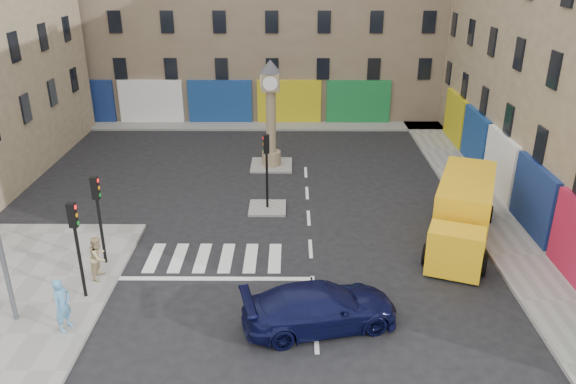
{
  "coord_description": "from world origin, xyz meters",
  "views": [
    {
      "loc": [
        -0.83,
        -17.0,
        11.69
      ],
      "look_at": [
        -0.97,
        5.49,
        2.0
      ],
      "focal_mm": 35.0,
      "sensor_mm": 36.0,
      "label": 1
    }
  ],
  "objects_px": {
    "clock_pillar": "(271,107)",
    "yellow_van": "(463,212)",
    "traffic_light_left_near": "(76,235)",
    "navy_sedan": "(320,307)",
    "traffic_light_left_far": "(98,206)",
    "pedestrian_blue": "(62,305)",
    "traffic_light_island": "(267,160)",
    "pedestrian_tan": "(98,257)"
  },
  "relations": [
    {
      "from": "pedestrian_tan",
      "to": "navy_sedan",
      "type": "bearing_deg",
      "value": -101.46
    },
    {
      "from": "navy_sedan",
      "to": "pedestrian_blue",
      "type": "xyz_separation_m",
      "value": [
        -8.44,
        -0.39,
        0.33
      ]
    },
    {
      "from": "traffic_light_left_far",
      "to": "pedestrian_tan",
      "type": "distance_m",
      "value": 1.96
    },
    {
      "from": "traffic_light_left_near",
      "to": "traffic_light_island",
      "type": "xyz_separation_m",
      "value": [
        6.3,
        7.8,
        -0.03
      ]
    },
    {
      "from": "navy_sedan",
      "to": "traffic_light_left_far",
      "type": "bearing_deg",
      "value": 51.34
    },
    {
      "from": "clock_pillar",
      "to": "navy_sedan",
      "type": "bearing_deg",
      "value": -82.02
    },
    {
      "from": "pedestrian_blue",
      "to": "navy_sedan",
      "type": "bearing_deg",
      "value": -69.33
    },
    {
      "from": "traffic_light_left_near",
      "to": "clock_pillar",
      "type": "xyz_separation_m",
      "value": [
        6.3,
        13.8,
        0.93
      ]
    },
    {
      "from": "traffic_light_left_far",
      "to": "yellow_van",
      "type": "distance_m",
      "value": 15.17
    },
    {
      "from": "yellow_van",
      "to": "pedestrian_tan",
      "type": "bearing_deg",
      "value": -146.14
    },
    {
      "from": "traffic_light_left_far",
      "to": "navy_sedan",
      "type": "bearing_deg",
      "value": -24.97
    },
    {
      "from": "clock_pillar",
      "to": "yellow_van",
      "type": "xyz_separation_m",
      "value": [
        8.62,
        -9.0,
        -2.25
      ]
    },
    {
      "from": "traffic_light_left_near",
      "to": "clock_pillar",
      "type": "height_order",
      "value": "clock_pillar"
    },
    {
      "from": "traffic_light_left_near",
      "to": "yellow_van",
      "type": "height_order",
      "value": "traffic_light_left_near"
    },
    {
      "from": "clock_pillar",
      "to": "pedestrian_blue",
      "type": "relative_size",
      "value": 3.25
    },
    {
      "from": "traffic_light_island",
      "to": "pedestrian_tan",
      "type": "distance_m",
      "value": 9.08
    },
    {
      "from": "clock_pillar",
      "to": "pedestrian_tan",
      "type": "distance_m",
      "value": 14.15
    },
    {
      "from": "traffic_light_left_near",
      "to": "pedestrian_tan",
      "type": "bearing_deg",
      "value": 83.32
    },
    {
      "from": "traffic_light_left_far",
      "to": "navy_sedan",
      "type": "relative_size",
      "value": 0.71
    },
    {
      "from": "navy_sedan",
      "to": "pedestrian_tan",
      "type": "bearing_deg",
      "value": 57.41
    },
    {
      "from": "pedestrian_tan",
      "to": "traffic_light_left_near",
      "type": "bearing_deg",
      "value": -179.24
    },
    {
      "from": "traffic_light_island",
      "to": "clock_pillar",
      "type": "distance_m",
      "value": 6.07
    },
    {
      "from": "clock_pillar",
      "to": "yellow_van",
      "type": "height_order",
      "value": "clock_pillar"
    },
    {
      "from": "clock_pillar",
      "to": "pedestrian_blue",
      "type": "height_order",
      "value": "clock_pillar"
    },
    {
      "from": "traffic_light_left_far",
      "to": "navy_sedan",
      "type": "height_order",
      "value": "traffic_light_left_far"
    },
    {
      "from": "traffic_light_left_far",
      "to": "pedestrian_blue",
      "type": "xyz_separation_m",
      "value": [
        0.01,
        -4.32,
        -1.53
      ]
    },
    {
      "from": "traffic_light_island",
      "to": "yellow_van",
      "type": "height_order",
      "value": "traffic_light_island"
    },
    {
      "from": "traffic_light_left_near",
      "to": "pedestrian_blue",
      "type": "bearing_deg",
      "value": -89.63
    },
    {
      "from": "navy_sedan",
      "to": "pedestrian_tan",
      "type": "distance_m",
      "value": 8.77
    },
    {
      "from": "traffic_light_left_far",
      "to": "traffic_light_island",
      "type": "height_order",
      "value": "traffic_light_left_far"
    },
    {
      "from": "traffic_light_left_far",
      "to": "yellow_van",
      "type": "relative_size",
      "value": 0.49
    },
    {
      "from": "clock_pillar",
      "to": "navy_sedan",
      "type": "relative_size",
      "value": 1.17
    },
    {
      "from": "traffic_light_left_near",
      "to": "pedestrian_tan",
      "type": "xyz_separation_m",
      "value": [
        0.15,
        1.31,
        -1.62
      ]
    },
    {
      "from": "navy_sedan",
      "to": "yellow_van",
      "type": "height_order",
      "value": "yellow_van"
    },
    {
      "from": "traffic_light_left_far",
      "to": "clock_pillar",
      "type": "distance_m",
      "value": 13.05
    },
    {
      "from": "traffic_light_left_near",
      "to": "pedestrian_blue",
      "type": "relative_size",
      "value": 1.97
    },
    {
      "from": "traffic_light_left_far",
      "to": "pedestrian_blue",
      "type": "bearing_deg",
      "value": -89.83
    },
    {
      "from": "traffic_light_island",
      "to": "yellow_van",
      "type": "bearing_deg",
      "value": -19.23
    },
    {
      "from": "yellow_van",
      "to": "traffic_light_left_far",
      "type": "bearing_deg",
      "value": -150.32
    },
    {
      "from": "traffic_light_left_near",
      "to": "navy_sedan",
      "type": "height_order",
      "value": "traffic_light_left_near"
    },
    {
      "from": "traffic_light_island",
      "to": "pedestrian_tan",
      "type": "bearing_deg",
      "value": -133.43
    },
    {
      "from": "traffic_light_island",
      "to": "pedestrian_blue",
      "type": "height_order",
      "value": "traffic_light_island"
    }
  ]
}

